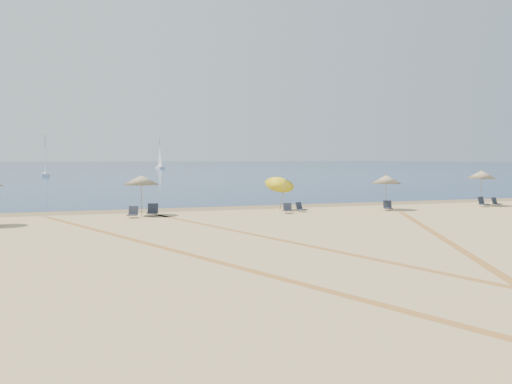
# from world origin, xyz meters

# --- Properties ---
(ground) EXTENTS (160.00, 160.00, 0.00)m
(ground) POSITION_xyz_m (0.00, 0.00, 0.00)
(ground) COLOR tan
(ground) RESTS_ON ground
(ocean) EXTENTS (500.00, 500.00, 0.00)m
(ocean) POSITION_xyz_m (0.00, 225.00, 0.01)
(ocean) COLOR #0C2151
(ocean) RESTS_ON ground
(wet_sand) EXTENTS (500.00, 500.00, 0.00)m
(wet_sand) POSITION_xyz_m (0.00, 24.00, 0.00)
(wet_sand) COLOR olive
(wet_sand) RESTS_ON ground
(umbrella_2) EXTENTS (2.07, 2.07, 2.42)m
(umbrella_2) POSITION_xyz_m (-6.72, 20.93, 2.08)
(umbrella_2) COLOR gray
(umbrella_2) RESTS_ON ground
(umbrella_3) EXTENTS (1.90, 2.03, 2.59)m
(umbrella_3) POSITION_xyz_m (2.09, 21.41, 1.88)
(umbrella_3) COLOR gray
(umbrella_3) RESTS_ON ground
(umbrella_4) EXTENTS (1.90, 1.90, 2.33)m
(umbrella_4) POSITION_xyz_m (8.69, 19.50, 1.98)
(umbrella_4) COLOR gray
(umbrella_4) RESTS_ON ground
(umbrella_5) EXTENTS (1.98, 1.99, 2.54)m
(umbrella_5) POSITION_xyz_m (16.66, 20.04, 2.19)
(umbrella_5) COLOR gray
(umbrella_5) RESTS_ON ground
(chair_4) EXTENTS (0.71, 0.77, 0.65)m
(chair_4) POSITION_xyz_m (-7.30, 19.98, 0.28)
(chair_4) COLOR black
(chair_4) RESTS_ON ground
(chair_5) EXTENTS (0.75, 0.83, 0.73)m
(chair_5) POSITION_xyz_m (-6.14, 20.45, 0.32)
(chair_5) COLOR black
(chair_5) RESTS_ON ground
(chair_6) EXTENTS (0.64, 0.70, 0.61)m
(chair_6) POSITION_xyz_m (1.88, 19.56, 0.27)
(chair_6) COLOR black
(chair_6) RESTS_ON ground
(chair_7) EXTENTS (0.68, 0.72, 0.59)m
(chair_7) POSITION_xyz_m (2.94, 20.08, 0.26)
(chair_7) COLOR black
(chair_7) RESTS_ON ground
(chair_8) EXTENTS (0.70, 0.76, 0.64)m
(chair_8) POSITION_xyz_m (8.53, 19.03, 0.28)
(chair_8) COLOR black
(chair_8) RESTS_ON ground
(chair_9) EXTENTS (0.70, 0.77, 0.68)m
(chair_9) POSITION_xyz_m (16.21, 19.33, 0.30)
(chair_9) COLOR black
(chair_9) RESTS_ON ground
(chair_10) EXTENTS (0.63, 0.69, 0.60)m
(chair_10) POSITION_xyz_m (17.38, 19.39, 0.27)
(chair_10) COLOR black
(chair_10) RESTS_ON ground
(sailboat_0) EXTENTS (1.97, 6.19, 9.08)m
(sailboat_0) POSITION_xyz_m (12.24, 148.51, 2.75)
(sailboat_0) COLOR white
(sailboat_0) RESTS_ON ocean
(sailboat_1) EXTENTS (1.50, 5.05, 7.44)m
(sailboat_1) POSITION_xyz_m (-16.04, 93.25, 2.25)
(sailboat_1) COLOR white
(sailboat_1) RESTS_ON ocean
(tire_tracks) EXTENTS (47.25, 41.22, 0.00)m
(tire_tracks) POSITION_xyz_m (-1.90, 7.60, 0.00)
(tire_tracks) COLOR tan
(tire_tracks) RESTS_ON ground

